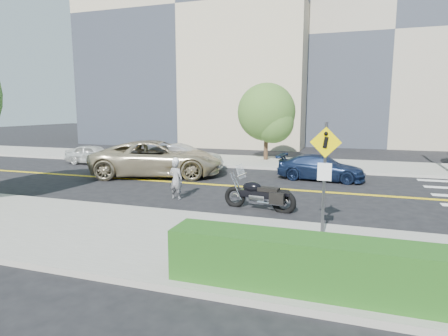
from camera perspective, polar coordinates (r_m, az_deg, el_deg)
ground_plane at (r=17.03m, az=1.85°, el=-2.79°), size 120.00×120.00×0.00m
sidewalk_near at (r=10.29m, az=-10.29°, el=-10.46°), size 60.00×5.00×0.15m
sidewalk_far at (r=24.20m, az=6.90°, el=0.85°), size 60.00×5.00×0.15m
building_left at (r=41.73m, az=-3.00°, el=21.47°), size 22.00×14.00×25.00m
building_mid at (r=42.62m, az=23.61°, el=17.08°), size 18.00×14.00×20.00m
hedge at (r=7.38m, az=27.74°, el=-14.63°), size 9.00×0.90×1.00m
pedestrian_sign at (r=9.81m, az=15.08°, el=-0.21°), size 0.78×0.08×3.00m
motorcyclist at (r=14.56m, az=-7.34°, el=-1.61°), size 0.59×0.41×1.64m
motorcycle at (r=13.02m, az=5.44°, el=-3.04°), size 2.61×1.10×1.54m
suv at (r=19.74m, az=-10.07°, el=1.44°), size 7.31×4.94×1.86m
parked_car_white at (r=25.19m, az=-19.27°, el=1.97°), size 3.63×1.49×1.23m
parked_car_silver at (r=20.92m, az=-6.72°, el=1.50°), size 4.90×2.44×1.54m
parked_car_blue at (r=19.04m, az=14.52°, el=0.06°), size 4.38×2.10×1.23m
tree_far_a at (r=24.80m, az=6.49°, el=8.44°), size 3.77×3.77×5.16m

